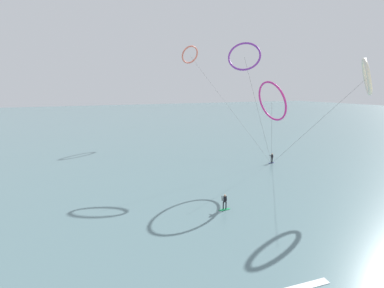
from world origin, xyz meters
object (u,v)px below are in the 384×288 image
(kite_violet, at_px, (244,56))
(kite_coral, at_px, (190,55))
(surfer_emerald, at_px, (225,203))
(kite_magenta, at_px, (272,101))
(kite_ivory, at_px, (367,77))
(surfer_navy, at_px, (272,159))

(kite_violet, height_order, kite_coral, kite_coral)
(surfer_emerald, bearing_deg, kite_magenta, -124.68)
(kite_magenta, relative_size, kite_ivory, 0.84)
(kite_violet, bearing_deg, surfer_emerald, -90.76)
(surfer_navy, bearing_deg, kite_coral, -93.68)
(kite_violet, distance_m, kite_magenta, 9.54)
(surfer_navy, height_order, kite_ivory, kite_ivory)
(kite_coral, bearing_deg, kite_magenta, 74.05)
(kite_coral, bearing_deg, kite_ivory, 86.63)
(surfer_emerald, bearing_deg, surfer_navy, -117.66)
(kite_magenta, xyz_separation_m, kite_coral, (2.34, 33.66, 9.76))
(surfer_navy, bearing_deg, kite_magenta, 34.55)
(kite_magenta, xyz_separation_m, kite_ivory, (8.38, -6.26, 2.97))
(surfer_emerald, height_order, kite_coral, kite_coral)
(kite_coral, bearing_deg, kite_violet, 73.56)
(surfer_emerald, relative_size, kite_magenta, 0.13)
(surfer_emerald, xyz_separation_m, kite_coral, (12.26, 39.23, 19.72))
(kite_violet, distance_m, kite_coral, 26.85)
(kite_magenta, bearing_deg, kite_ivory, -123.85)
(surfer_navy, relative_size, kite_violet, 0.09)
(kite_ivory, relative_size, kite_coral, 0.54)
(surfer_emerald, height_order, kite_ivory, kite_ivory)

